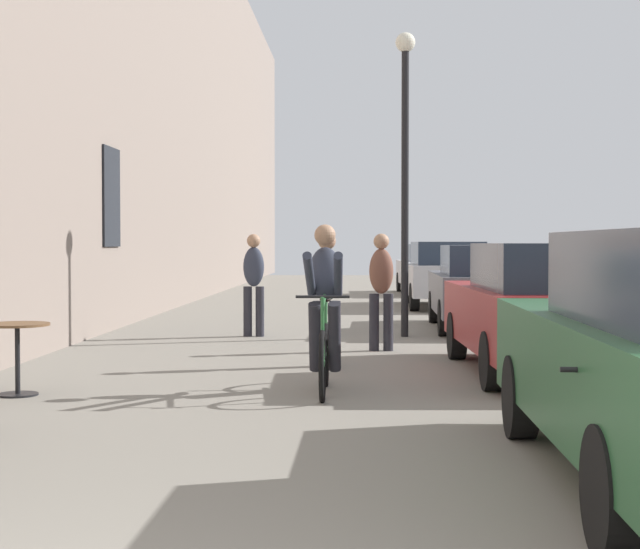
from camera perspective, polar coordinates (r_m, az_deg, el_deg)
The scene contains 11 objects.
building_facade_left at distance 17.95m, azimuth -12.78°, elevation 14.38°, with size 0.54×68.00×10.87m.
cafe_table_far at distance 10.36m, azimuth -16.93°, elevation -3.79°, with size 0.64×0.64×0.72m.
cyclist_on_bicycle at distance 10.18m, azimuth 0.27°, elevation -2.17°, with size 0.52×1.76×1.74m.
pedestrian_near at distance 12.22m, azimuth 0.40°, elevation -0.94°, with size 0.35×0.26×1.65m.
pedestrian_mid at distance 14.01m, azimuth 3.53°, elevation -0.60°, with size 0.35×0.26×1.65m.
pedestrian_far at distance 16.18m, azimuth -3.82°, elevation -0.25°, with size 0.35×0.26×1.66m.
street_lamp at distance 16.22m, azimuth 4.89°, elevation 7.43°, with size 0.32×0.32×4.90m.
parked_car_second at distance 11.75m, azimuth 12.69°, elevation -1.80°, with size 1.90×4.31×1.51m.
parked_car_third at distance 17.64m, azimuth 9.40°, elevation -0.65°, with size 1.82×4.19×1.48m.
parked_car_fourth at distance 23.62m, azimuth 7.17°, elevation 0.06°, with size 1.90×4.38×1.55m.
parked_car_fifth at distance 29.77m, azimuth 6.34°, elevation 0.36°, with size 1.88×4.23×1.49m.
Camera 1 is at (1.03, -2.93, 1.52)m, focal length 55.92 mm.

